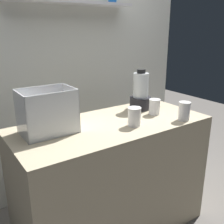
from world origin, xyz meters
TOP-DOWN VIEW (x-y plane):
  - counter at (0.00, 0.00)m, footprint 1.40×0.64m
  - back_wall_unit at (-0.00, 0.77)m, footprint 2.60×0.24m
  - carrot_display_bin at (-0.43, 0.08)m, footprint 0.33×0.24m
  - blender_pitcher at (0.38, 0.15)m, footprint 0.17×0.17m
  - juice_cup_orange_far_left at (0.09, -0.13)m, footprint 0.09×0.09m
  - juice_cup_pomegranate_left at (0.38, -0.02)m, footprint 0.09×0.09m
  - juice_cup_beet_middle at (0.46, -0.25)m, footprint 0.08×0.08m

SIDE VIEW (x-z plane):
  - counter at x=0.00m, z-range 0.00..0.90m
  - juice_cup_pomegranate_left at x=0.38m, z-range 0.89..1.01m
  - juice_cup_beet_middle at x=0.46m, z-range 0.89..1.03m
  - juice_cup_orange_far_left at x=0.09m, z-range 0.90..1.02m
  - carrot_display_bin at x=-0.43m, z-range 0.85..1.13m
  - blender_pitcher at x=0.38m, z-range 0.87..1.19m
  - back_wall_unit at x=0.00m, z-range 0.02..2.52m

